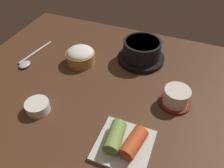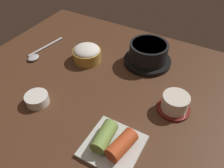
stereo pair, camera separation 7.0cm
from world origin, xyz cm
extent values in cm
cube|color=#4C2D1C|center=(0.00, 0.00, 1.00)|extent=(100.00, 76.00, 2.00)
cylinder|color=black|center=(5.90, 17.39, 2.80)|extent=(17.13, 17.13, 1.59)
cylinder|color=black|center=(5.90, 17.39, 6.80)|extent=(13.56, 13.56, 6.42)
cylinder|color=#D15619|center=(5.90, 17.39, 9.71)|extent=(11.93, 11.93, 0.60)
cylinder|color=#B78C38|center=(-14.11, 7.84, 4.16)|extent=(10.38, 10.38, 4.32)
ellipsoid|color=white|center=(-14.11, 7.84, 6.32)|extent=(9.55, 9.55, 3.63)
cylinder|color=maroon|center=(21.59, 0.41, 2.40)|extent=(9.67, 9.67, 0.80)
cylinder|color=silver|center=(21.59, 0.41, 5.15)|extent=(7.68, 7.68, 4.70)
cylinder|color=#C6D18C|center=(21.59, 0.41, 7.20)|extent=(6.53, 6.53, 0.40)
cube|color=silver|center=(12.24, -19.68, 2.50)|extent=(13.89, 13.89, 1.00)
cylinder|color=#7A9E47|center=(9.81, -19.68, 5.00)|extent=(4.60, 8.60, 3.99)
cylinder|color=#C64C23|center=(14.67, -19.68, 5.00)|extent=(5.56, 8.95, 3.99)
cylinder|color=white|center=(-15.07, -17.47, 3.55)|extent=(6.96, 6.96, 3.09)
cylinder|color=#B73323|center=(-15.07, -17.47, 4.79)|extent=(5.71, 5.71, 0.50)
cylinder|color=#B7B7BC|center=(-33.37, 6.66, 2.40)|extent=(3.51, 16.68, 0.80)
ellipsoid|color=#B7B7BC|center=(-32.01, -1.62, 2.72)|extent=(3.60, 4.68, 1.26)
camera|label=1|loc=(21.05, -50.10, 52.70)|focal=36.25mm
camera|label=2|loc=(27.39, -47.08, 52.70)|focal=36.25mm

